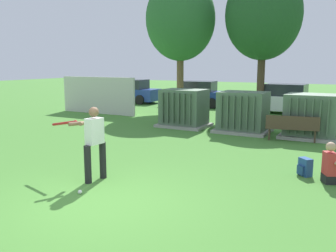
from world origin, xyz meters
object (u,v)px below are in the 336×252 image
at_px(transformer_mid_east, 311,117).
at_px(parked_car_left_of_center, 197,95).
at_px(transformer_west, 184,109).
at_px(backpack, 305,167).
at_px(seated_spectator, 334,167).
at_px(sports_ball, 80,192).
at_px(transformer_mid_west, 243,113).
at_px(parked_car_leftmost, 130,92).
at_px(batter, 93,139).
at_px(parked_car_right_of_center, 283,100).
at_px(park_bench, 292,126).

relative_size(transformer_mid_east, parked_car_left_of_center, 0.48).
relative_size(transformer_west, backpack, 4.77).
xyz_separation_m(seated_spectator, backpack, (-0.66, 0.27, -0.16)).
bearing_deg(seated_spectator, sports_ball, -143.99).
relative_size(transformer_west, seated_spectator, 2.18).
distance_m(transformer_west, seated_spectator, 8.33).
xyz_separation_m(sports_ball, parked_car_left_of_center, (-4.52, 16.00, 0.71)).
bearing_deg(seated_spectator, transformer_mid_west, 125.78).
bearing_deg(transformer_mid_east, backpack, -83.69).
xyz_separation_m(transformer_mid_east, sports_ball, (-3.40, -8.64, -0.74)).
height_order(transformer_mid_west, transformer_mid_east, same).
xyz_separation_m(transformer_mid_west, seated_spectator, (3.76, -5.22, -0.41)).
distance_m(backpack, parked_car_left_of_center, 15.01).
bearing_deg(transformer_mid_east, parked_car_left_of_center, 137.08).
height_order(seated_spectator, parked_car_leftmost, parked_car_leftmost).
bearing_deg(batter, parked_car_leftmost, 121.63).
relative_size(parked_car_leftmost, parked_car_right_of_center, 1.02).
xyz_separation_m(transformer_mid_west, transformer_mid_east, (2.55, 0.07, 0.00)).
distance_m(seated_spectator, parked_car_left_of_center, 15.60).
bearing_deg(seated_spectator, parked_car_left_of_center, 125.83).
bearing_deg(transformer_west, transformer_mid_east, -0.06).
xyz_separation_m(seated_spectator, parked_car_right_of_center, (-3.54, 11.91, 0.38)).
bearing_deg(transformer_mid_west, sports_ball, -95.69).
xyz_separation_m(transformer_mid_west, parked_car_right_of_center, (0.22, 6.70, -0.04)).
xyz_separation_m(batter, parked_car_left_of_center, (-4.16, 15.11, -0.22)).
distance_m(transformer_mid_east, backpack, 5.08).
bearing_deg(parked_car_left_of_center, transformer_mid_west, -54.14).
bearing_deg(parked_car_left_of_center, parked_car_leftmost, -178.69).
xyz_separation_m(transformer_mid_east, batter, (-3.76, -7.75, 0.19)).
relative_size(transformer_west, park_bench, 1.14).
xyz_separation_m(seated_spectator, parked_car_left_of_center, (-9.13, 12.65, 0.38)).
distance_m(seated_spectator, backpack, 0.73).
bearing_deg(parked_car_left_of_center, backpack, -55.61).
distance_m(transformer_mid_east, parked_car_leftmost, 14.87).
distance_m(transformer_west, transformer_mid_west, 2.66).
bearing_deg(backpack, sports_ball, -137.52).
xyz_separation_m(transformer_mid_east, park_bench, (-0.49, -0.97, -0.25)).
height_order(park_bench, parked_car_leftmost, parked_car_leftmost).
height_order(parked_car_left_of_center, parked_car_right_of_center, same).
bearing_deg(seated_spectator, parked_car_right_of_center, 106.56).
relative_size(transformer_west, parked_car_right_of_center, 0.50).
bearing_deg(transformer_west, parked_car_left_of_center, 110.25).
bearing_deg(parked_car_leftmost, park_bench, -33.32).
distance_m(transformer_mid_west, park_bench, 2.26).
relative_size(park_bench, sports_ball, 20.46).
bearing_deg(backpack, batter, -147.64).
xyz_separation_m(park_bench, parked_car_left_of_center, (-7.43, 8.33, 0.22)).
bearing_deg(transformer_mid_east, transformer_west, 179.94).
distance_m(transformer_mid_west, backpack, 5.87).
height_order(park_bench, seated_spectator, seated_spectator).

